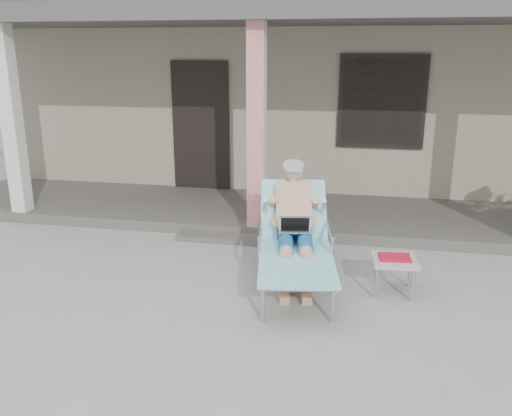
# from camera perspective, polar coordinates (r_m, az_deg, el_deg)

# --- Properties ---
(ground) EXTENTS (60.00, 60.00, 0.00)m
(ground) POSITION_cam_1_polar(r_m,az_deg,el_deg) (5.42, -4.41, -10.25)
(ground) COLOR #9E9E99
(ground) RESTS_ON ground
(house) EXTENTS (10.40, 5.40, 3.30)m
(house) POSITION_cam_1_polar(r_m,az_deg,el_deg) (11.26, 4.45, 12.47)
(house) COLOR #9E937D
(house) RESTS_ON ground
(porch_deck) EXTENTS (10.00, 2.00, 0.15)m
(porch_deck) POSITION_cam_1_polar(r_m,az_deg,el_deg) (8.12, 1.22, -0.44)
(porch_deck) COLOR #605B56
(porch_deck) RESTS_ON ground
(porch_overhang) EXTENTS (10.00, 2.30, 2.85)m
(porch_overhang) POSITION_cam_1_polar(r_m,az_deg,el_deg) (7.73, 1.27, 19.07)
(porch_overhang) COLOR silver
(porch_overhang) RESTS_ON porch_deck
(porch_step) EXTENTS (2.00, 0.30, 0.07)m
(porch_step) POSITION_cam_1_polar(r_m,az_deg,el_deg) (7.06, -0.42, -3.38)
(porch_step) COLOR #605B56
(porch_step) RESTS_ON ground
(lounger) EXTENTS (1.03, 2.03, 1.28)m
(lounger) POSITION_cam_1_polar(r_m,az_deg,el_deg) (5.72, 4.14, -0.31)
(lounger) COLOR #B7B7BC
(lounger) RESTS_ON ground
(side_table) EXTENTS (0.48, 0.48, 0.40)m
(side_table) POSITION_cam_1_polar(r_m,az_deg,el_deg) (5.74, 14.36, -5.52)
(side_table) COLOR #B6B5B1
(side_table) RESTS_ON ground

